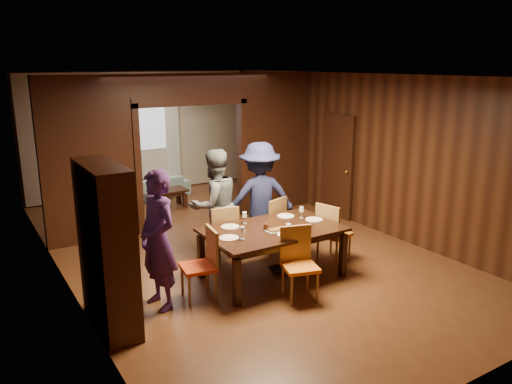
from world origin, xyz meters
TOP-DOWN VIEW (x-y plane):
  - floor at (0.00, 0.00)m, footprint 9.00×9.00m
  - ceiling at (0.00, 0.00)m, footprint 5.50×9.00m
  - room_walls at (0.00, 1.89)m, footprint 5.52×9.01m
  - person_purple at (-1.84, -1.35)m, footprint 0.54×0.73m
  - person_grey at (-0.49, -0.28)m, footprint 0.92×0.74m
  - person_navy at (0.28, -0.39)m, footprint 1.34×0.99m
  - sofa at (-0.02, 3.85)m, footprint 1.76×0.86m
  - serving_bowl at (0.06, -1.26)m, footprint 0.28×0.28m
  - dining_table at (-0.10, -1.35)m, footprint 1.97×1.22m
  - coffee_table at (-0.02, 2.89)m, footprint 0.80×0.50m
  - chair_left at (-1.33, -1.42)m, footprint 0.50×0.50m
  - chair_right at (1.08, -1.36)m, footprint 0.54×0.54m
  - chair_far_l at (-0.49, -0.50)m, footprint 0.51×0.51m
  - chair_far_r at (0.37, -0.51)m, footprint 0.56×0.56m
  - chair_near at (-0.17, -2.13)m, footprint 0.55×0.55m
  - hutch at (-2.53, -1.50)m, footprint 0.40×1.20m
  - door_right at (2.70, 0.50)m, footprint 0.06×0.90m
  - window_far at (0.00, 4.44)m, footprint 1.20×0.03m
  - curtain_left at (-0.75, 4.40)m, footprint 0.35×0.06m
  - curtain_right at (0.75, 4.40)m, footprint 0.35×0.06m
  - plate_left at (-0.84, -1.39)m, footprint 0.27×0.27m
  - plate_far_l at (-0.60, -0.98)m, footprint 0.27×0.27m
  - plate_far_r at (0.39, -0.98)m, footprint 0.27×0.27m
  - plate_right at (0.66, -1.36)m, footprint 0.27×0.27m
  - plate_near at (-0.09, -1.70)m, footprint 0.27×0.27m
  - platter_a at (-0.13, -1.49)m, footprint 0.30×0.20m
  - platter_b at (0.19, -1.60)m, footprint 0.30×0.20m
  - wineglass_left at (-0.71, -1.53)m, footprint 0.08×0.08m
  - wineglass_far at (-0.34, -0.95)m, footprint 0.08×0.08m
  - wineglass_right at (0.56, -1.17)m, footprint 0.08×0.08m
  - tumbler at (-0.03, -1.65)m, footprint 0.07×0.07m
  - condiment_jar at (-0.22, -1.37)m, footprint 0.08×0.08m

SIDE VIEW (x-z plane):
  - floor at x=0.00m, z-range 0.00..0.00m
  - coffee_table at x=-0.02m, z-range 0.00..0.40m
  - sofa at x=-0.02m, z-range 0.00..0.50m
  - dining_table at x=-0.10m, z-range 0.00..0.76m
  - chair_left at x=-1.33m, z-range 0.00..0.97m
  - chair_right at x=1.08m, z-range 0.00..0.97m
  - chair_far_l at x=-0.49m, z-range 0.00..0.97m
  - chair_far_r at x=0.37m, z-range 0.00..0.97m
  - chair_near at x=-0.17m, z-range 0.00..0.97m
  - plate_left at x=-0.84m, z-range 0.76..0.77m
  - plate_far_l at x=-0.60m, z-range 0.76..0.77m
  - plate_far_r at x=0.39m, z-range 0.76..0.77m
  - plate_right at x=0.66m, z-range 0.76..0.77m
  - plate_near at x=-0.09m, z-range 0.76..0.77m
  - platter_a at x=-0.13m, z-range 0.76..0.80m
  - platter_b at x=0.19m, z-range 0.76..0.80m
  - serving_bowl at x=0.06m, z-range 0.76..0.83m
  - condiment_jar at x=-0.22m, z-range 0.76..0.87m
  - tumbler at x=-0.03m, z-range 0.76..0.90m
  - wineglass_left at x=-0.71m, z-range 0.76..0.94m
  - wineglass_far at x=-0.34m, z-range 0.76..0.94m
  - wineglass_right at x=0.56m, z-range 0.76..0.94m
  - person_grey at x=-0.49m, z-range 0.00..1.80m
  - person_purple at x=-1.84m, z-range 0.00..1.83m
  - person_navy at x=0.28m, z-range 0.00..1.86m
  - hutch at x=-2.53m, z-range 0.00..2.00m
  - door_right at x=2.70m, z-range 0.00..2.10m
  - curtain_left at x=-0.75m, z-range 0.05..2.45m
  - curtain_right at x=0.75m, z-range 0.05..2.45m
  - room_walls at x=0.00m, z-range 0.06..2.96m
  - window_far at x=0.00m, z-range 1.05..2.35m
  - ceiling at x=0.00m, z-range 2.89..2.91m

